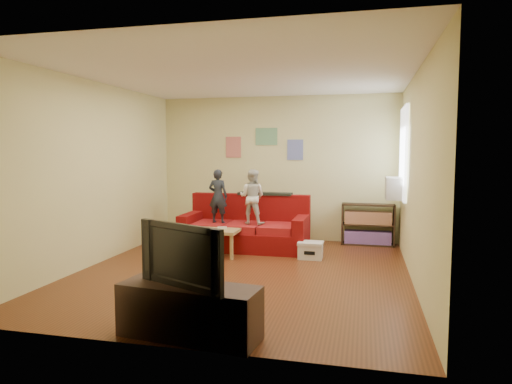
% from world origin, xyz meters
% --- Properties ---
extents(room_shell, '(4.52, 5.02, 2.72)m').
position_xyz_m(room_shell, '(0.00, 0.00, 1.35)').
color(room_shell, brown).
rests_on(room_shell, ground).
extents(sofa, '(2.14, 0.98, 0.94)m').
position_xyz_m(sofa, '(-0.36, 1.57, 0.32)').
color(sofa, maroon).
rests_on(sofa, ground).
extents(child_a, '(0.35, 0.24, 0.92)m').
position_xyz_m(child_a, '(-0.81, 1.40, 0.91)').
color(child_a, '#1E222A').
rests_on(child_a, sofa).
extents(child_b, '(0.48, 0.39, 0.92)m').
position_xyz_m(child_b, '(-0.21, 1.40, 0.91)').
color(child_b, beige).
rests_on(child_b, sofa).
extents(coffee_table, '(0.97, 0.53, 0.43)m').
position_xyz_m(coffee_table, '(-0.79, 0.87, 0.37)').
color(coffee_table, tan).
rests_on(coffee_table, ground).
extents(remote, '(0.19, 0.13, 0.02)m').
position_xyz_m(remote, '(-1.04, 0.75, 0.45)').
color(remote, black).
rests_on(remote, coffee_table).
extents(game_controller, '(0.15, 0.07, 0.03)m').
position_xyz_m(game_controller, '(-0.59, 0.92, 0.45)').
color(game_controller, silver).
rests_on(game_controller, coffee_table).
extents(bookshelf, '(0.92, 0.28, 0.74)m').
position_xyz_m(bookshelf, '(1.70, 2.30, 0.33)').
color(bookshelf, '#302014').
rests_on(bookshelf, ground).
extents(window, '(0.04, 1.08, 1.48)m').
position_xyz_m(window, '(2.22, 1.65, 1.64)').
color(window, white).
rests_on(window, room_shell).
extents(ac_unit, '(0.28, 0.55, 0.35)m').
position_xyz_m(ac_unit, '(2.10, 1.65, 1.08)').
color(ac_unit, '#B7B2A3').
rests_on(ac_unit, window).
extents(artwork_left, '(0.30, 0.01, 0.40)m').
position_xyz_m(artwork_left, '(-0.85, 2.48, 1.75)').
color(artwork_left, '#D87266').
rests_on(artwork_left, room_shell).
extents(artwork_center, '(0.42, 0.01, 0.32)m').
position_xyz_m(artwork_center, '(-0.20, 2.48, 1.95)').
color(artwork_center, '#72B27F').
rests_on(artwork_center, room_shell).
extents(artwork_right, '(0.30, 0.01, 0.38)m').
position_xyz_m(artwork_right, '(0.35, 2.48, 1.70)').
color(artwork_right, '#727FCC').
rests_on(artwork_right, room_shell).
extents(file_box, '(0.39, 0.30, 0.27)m').
position_xyz_m(file_box, '(0.83, 1.01, 0.14)').
color(file_box, silver).
rests_on(file_box, ground).
extents(tv_stand, '(1.33, 0.58, 0.48)m').
position_xyz_m(tv_stand, '(0.11, -2.25, 0.24)').
color(tv_stand, '#412B24').
rests_on(tv_stand, ground).
extents(television, '(0.96, 0.53, 0.57)m').
position_xyz_m(television, '(0.11, -2.25, 0.77)').
color(television, black).
rests_on(television, tv_stand).
extents(tissue, '(0.11, 0.11, 0.09)m').
position_xyz_m(tissue, '(0.55, 1.07, 0.05)').
color(tissue, white).
rests_on(tissue, ground).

